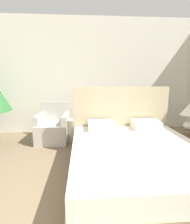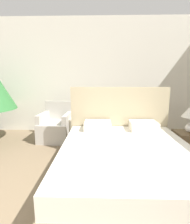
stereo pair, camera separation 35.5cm
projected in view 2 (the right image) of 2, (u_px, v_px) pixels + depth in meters
The scene contains 6 objects.
wall_back at pixel (89, 76), 4.53m from camera, with size 10.00×0.06×2.90m.
bed at pixel (126, 162), 2.35m from camera, with size 1.75×2.04×1.25m.
armchair_near_window_left at pixel (56, 128), 4.02m from camera, with size 0.71×0.76×0.86m.
armchair_near_window_right at pixel (96, 128), 4.00m from camera, with size 0.74×0.78×0.86m.
nightstand at pixel (188, 146), 3.02m from camera, with size 0.46×0.39×0.50m.
side_table at pixel (76, 130), 4.00m from camera, with size 0.34×0.34×0.50m.
Camera 2 is at (0.29, -0.92, 1.41)m, focal length 28.00 mm.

